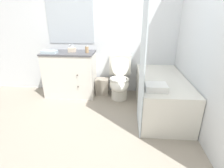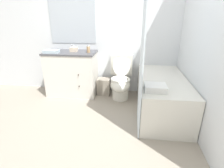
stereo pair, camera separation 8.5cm
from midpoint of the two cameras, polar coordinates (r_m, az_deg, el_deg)
name	(u,v)px [view 2 (the right image)]	position (r m, az deg, el deg)	size (l,w,h in m)	color
ground_plane	(97,145)	(2.23, -3.68, -19.26)	(14.00, 14.00, 0.00)	gray
wall_back	(113,27)	(3.36, 0.98, 18.14)	(8.00, 0.06, 2.50)	silver
wall_right	(200,32)	(2.66, 27.71, 14.81)	(0.05, 2.66, 2.50)	silver
vanity_cabinet	(72,73)	(3.41, -12.18, 3.53)	(0.93, 0.54, 0.83)	silver
sink_faucet	(73,48)	(3.47, -11.84, 11.40)	(0.14, 0.12, 0.12)	silver
toilet	(121,79)	(3.19, 3.63, 1.52)	(0.40, 0.64, 0.83)	silver
bathtub	(161,95)	(2.88, 16.61, -3.39)	(0.70, 1.48, 0.56)	silver
shower_curtain	(142,57)	(2.18, 10.93, 8.73)	(0.02, 0.59, 1.96)	silver
wastebasket	(104,86)	(3.41, -2.04, -0.77)	(0.25, 0.21, 0.32)	gray
tissue_box	(74,49)	(3.30, -11.65, 11.02)	(0.12, 0.11, 0.10)	beige
soap_dispenser	(88,49)	(3.17, -6.95, 11.21)	(0.06, 0.06, 0.14)	tan
hand_towel_folded	(51,51)	(3.29, -18.49, 10.06)	(0.26, 0.16, 0.05)	silver
bath_towel_folded	(155,88)	(2.28, 14.97, -1.18)	(0.27, 0.23, 0.08)	white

